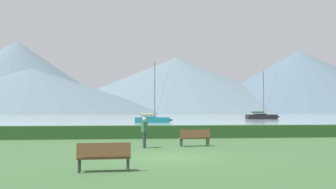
% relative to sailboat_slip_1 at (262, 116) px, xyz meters
% --- Properties ---
extents(ground_plane, '(1000.00, 1000.00, 0.00)m').
position_rel_sailboat_slip_1_xyz_m(ground_plane, '(-32.00, -73.43, -0.74)').
color(ground_plane, '#385B33').
extents(harbor_water, '(320.00, 246.00, 0.00)m').
position_rel_sailboat_slip_1_xyz_m(harbor_water, '(-32.00, 63.57, -0.74)').
color(harbor_water, '#8C9EA3').
rests_on(harbor_water, ground_plane).
extents(hedge_line, '(80.00, 1.20, 0.93)m').
position_rel_sailboat_slip_1_xyz_m(hedge_line, '(-32.00, -62.43, -0.28)').
color(hedge_line, '#284C23').
rests_on(hedge_line, ground_plane).
extents(sailboat_slip_1, '(8.85, 2.78, 12.34)m').
position_rel_sailboat_slip_1_xyz_m(sailboat_slip_1, '(0.00, 0.00, 0.00)').
color(sailboat_slip_1, black).
rests_on(sailboat_slip_1, harbor_water).
extents(sailboat_slip_5, '(6.87, 2.07, 10.63)m').
position_rel_sailboat_slip_1_xyz_m(sailboat_slip_5, '(-29.54, -25.52, -0.15)').
color(sailboat_slip_5, '#19707A').
rests_on(sailboat_slip_5, harbor_water).
extents(park_bench_near_path, '(1.74, 0.61, 0.95)m').
position_rel_sailboat_slip_1_xyz_m(park_bench_near_path, '(-29.96, -68.86, -0.21)').
color(park_bench_near_path, brown).
rests_on(park_bench_near_path, ground_plane).
extents(park_bench_under_tree, '(1.75, 0.56, 0.95)m').
position_rel_sailboat_slip_1_xyz_m(park_bench_under_tree, '(-34.48, -77.10, -0.21)').
color(park_bench_under_tree, brown).
rests_on(park_bench_under_tree, ground_plane).
extents(person_standing_walker, '(0.36, 0.56, 1.65)m').
position_rel_sailboat_slip_1_xyz_m(person_standing_walker, '(-32.84, -69.53, 0.23)').
color(person_standing_walker, '#2D3347').
rests_on(person_standing_walker, ground_plane).
extents(distant_hill_west_ridge, '(238.56, 238.56, 38.89)m').
position_rel_sailboat_slip_1_xyz_m(distant_hill_west_ridge, '(-115.63, 231.22, 18.70)').
color(distant_hill_west_ridge, slate).
rests_on(distant_hill_west_ridge, ground_plane).
extents(distant_hill_central_peak, '(208.28, 208.28, 69.62)m').
position_rel_sailboat_slip_1_xyz_m(distant_hill_central_peak, '(-141.11, 271.45, 34.06)').
color(distant_hill_central_peak, slate).
rests_on(distant_hill_central_peak, ground_plane).
extents(distant_hill_east_ridge, '(243.21, 243.21, 68.02)m').
position_rel_sailboat_slip_1_xyz_m(distant_hill_east_ridge, '(150.24, 284.86, 33.26)').
color(distant_hill_east_ridge, '#4C6070').
rests_on(distant_hill_east_ridge, ground_plane).
extents(distant_hill_far_shoulder, '(305.26, 305.26, 64.55)m').
position_rel_sailboat_slip_1_xyz_m(distant_hill_far_shoulder, '(21.26, 325.62, 31.53)').
color(distant_hill_far_shoulder, slate).
rests_on(distant_hill_far_shoulder, ground_plane).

